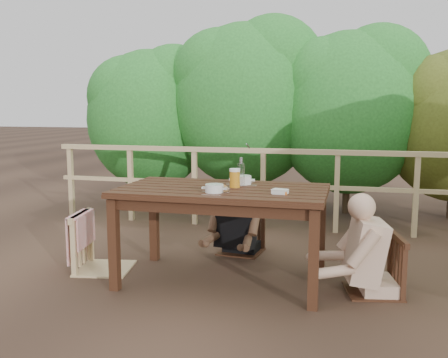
% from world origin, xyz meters
% --- Properties ---
extents(ground, '(60.00, 60.00, 0.00)m').
position_xyz_m(ground, '(0.00, 0.00, 0.00)').
color(ground, '#4B3325').
rests_on(ground, ground).
extents(table, '(1.76, 0.99, 0.82)m').
position_xyz_m(table, '(0.00, 0.00, 0.41)').
color(table, '#331B10').
rests_on(table, ground).
extents(chair_left, '(0.58, 0.58, 1.01)m').
position_xyz_m(chair_left, '(-1.15, 0.03, 0.51)').
color(chair_left, tan).
rests_on(chair_left, ground).
extents(chair_far, '(0.47, 0.47, 0.87)m').
position_xyz_m(chair_far, '(-0.03, 0.90, 0.43)').
color(chair_far, '#331B10').
rests_on(chair_far, ground).
extents(chair_right, '(0.52, 0.52, 0.90)m').
position_xyz_m(chair_right, '(1.27, 0.06, 0.45)').
color(chair_right, '#331B10').
rests_on(chair_right, ground).
extents(woman, '(0.57, 0.67, 1.26)m').
position_xyz_m(woman, '(-0.03, 0.92, 0.63)').
color(woman, black).
rests_on(woman, ground).
extents(diner_right, '(0.77, 0.67, 1.36)m').
position_xyz_m(diner_right, '(1.30, 0.06, 0.68)').
color(diner_right, '#CDA78C').
rests_on(diner_right, ground).
extents(railing, '(5.60, 0.10, 1.01)m').
position_xyz_m(railing, '(0.00, 2.00, 0.51)').
color(railing, tan).
rests_on(railing, ground).
extents(hedge_row, '(6.60, 1.60, 3.80)m').
position_xyz_m(hedge_row, '(0.40, 3.20, 1.90)').
color(hedge_row, '#266E27').
rests_on(hedge_row, ground).
extents(soup_near, '(0.25, 0.25, 0.08)m').
position_xyz_m(soup_near, '(-0.00, -0.25, 0.86)').
color(soup_near, white).
rests_on(soup_near, table).
extents(soup_far, '(0.28, 0.28, 0.09)m').
position_xyz_m(soup_far, '(0.12, 0.24, 0.86)').
color(soup_far, silver).
rests_on(soup_far, table).
extents(bread_roll, '(0.13, 0.10, 0.07)m').
position_xyz_m(bread_roll, '(0.03, -0.18, 0.85)').
color(bread_roll, '#A25726').
rests_on(bread_roll, table).
extents(beer_glass, '(0.09, 0.09, 0.18)m').
position_xyz_m(beer_glass, '(0.10, 0.05, 0.90)').
color(beer_glass, orange).
rests_on(beer_glass, table).
extents(bottle, '(0.06, 0.06, 0.27)m').
position_xyz_m(bottle, '(0.13, 0.13, 0.95)').
color(bottle, silver).
rests_on(bottle, table).
extents(tumbler, '(0.06, 0.06, 0.07)m').
position_xyz_m(tumbler, '(0.10, -0.26, 0.85)').
color(tumbler, silver).
rests_on(tumbler, table).
extents(butter_tub, '(0.14, 0.12, 0.05)m').
position_xyz_m(butter_tub, '(0.52, -0.17, 0.84)').
color(butter_tub, white).
rests_on(butter_tub, table).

